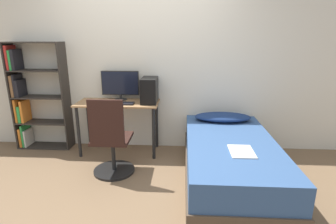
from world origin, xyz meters
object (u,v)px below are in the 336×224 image
at_px(bookshelf, 31,97).
at_px(office_chair, 111,146).
at_px(pc_tower, 150,90).
at_px(bed, 230,161).
at_px(keyboard, 119,103).
at_px(monitor, 120,84).

distance_m(bookshelf, office_chair, 1.64).
bearing_deg(bookshelf, office_chair, -29.26).
relative_size(office_chair, pc_tower, 2.50).
bearing_deg(bed, pc_tower, 143.38).
bearing_deg(office_chair, keyboard, 92.92).
xyz_separation_m(office_chair, bed, (1.41, -0.06, -0.13)).
height_order(bookshelf, bed, bookshelf).
bearing_deg(bed, bookshelf, 163.25).
relative_size(office_chair, bed, 0.50).
bearing_deg(keyboard, bed, -23.47).
bearing_deg(bed, office_chair, 177.39).
height_order(bookshelf, keyboard, bookshelf).
bearing_deg(office_chair, pc_tower, 61.14).
bearing_deg(monitor, pc_tower, -14.49).
distance_m(office_chair, keyboard, 0.68).
bearing_deg(office_chair, bookshelf, 150.74).
relative_size(bookshelf, keyboard, 3.75).
height_order(bookshelf, monitor, bookshelf).
xyz_separation_m(bed, keyboard, (-1.44, 0.62, 0.51)).
bearing_deg(keyboard, office_chair, -87.08).
distance_m(monitor, keyboard, 0.33).
distance_m(monitor, pc_tower, 0.46).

